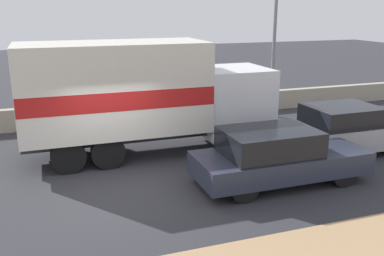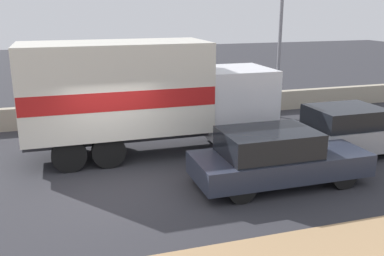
# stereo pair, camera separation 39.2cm
# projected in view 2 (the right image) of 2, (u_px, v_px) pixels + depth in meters

# --- Properties ---
(ground_plane) EXTENTS (80.00, 80.00, 0.00)m
(ground_plane) POSITION_uv_depth(u_px,v_px,m) (122.00, 190.00, 10.80)
(ground_plane) COLOR #2D2D33
(stone_wall_backdrop) EXTENTS (60.00, 0.35, 0.84)m
(stone_wall_backdrop) POSITION_uv_depth(u_px,v_px,m) (97.00, 113.00, 16.80)
(stone_wall_backdrop) COLOR #A39984
(stone_wall_backdrop) RESTS_ON ground_plane
(street_lamp) EXTENTS (0.56, 0.28, 7.37)m
(street_lamp) POSITION_uv_depth(u_px,v_px,m) (281.00, 12.00, 16.81)
(street_lamp) COLOR slate
(street_lamp) RESTS_ON ground_plane
(box_truck) EXTENTS (7.68, 2.35, 3.48)m
(box_truck) POSITION_uv_depth(u_px,v_px,m) (141.00, 94.00, 13.00)
(box_truck) COLOR silver
(box_truck) RESTS_ON ground_plane
(car_hatchback) EXTENTS (4.54, 1.80, 1.48)m
(car_hatchback) POSITION_uv_depth(u_px,v_px,m) (276.00, 157.00, 10.97)
(car_hatchback) COLOR #282D3D
(car_hatchback) RESTS_ON ground_plane
(car_sedan_second) EXTENTS (4.09, 1.84, 1.51)m
(car_sedan_second) POSITION_uv_depth(u_px,v_px,m) (350.00, 131.00, 13.28)
(car_sedan_second) COLOR #9E9EA3
(car_sedan_second) RESTS_ON ground_plane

